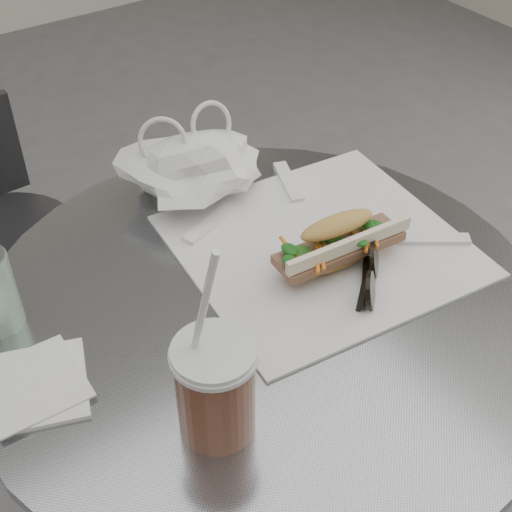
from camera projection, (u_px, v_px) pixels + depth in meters
cafe_table at (262, 428)px, 1.12m from camera, size 0.76×0.76×0.74m
chair_far at (4, 273)px, 1.64m from camera, size 0.35×0.36×0.66m
sandwich_paper at (320, 245)px, 1.02m from camera, size 0.42×0.40×0.00m
banh_mi at (338, 243)px, 0.97m from camera, size 0.24×0.11×0.08m
iced_coffee at (215, 387)px, 0.75m from camera, size 0.09×0.09×0.27m
sunglasses at (370, 277)px, 0.95m from camera, size 0.10×0.09×0.05m
plastic_bag at (196, 169)px, 1.08m from camera, size 0.24×0.21×0.10m
napkin_stack at (33, 386)px, 0.83m from camera, size 0.15×0.15×0.01m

